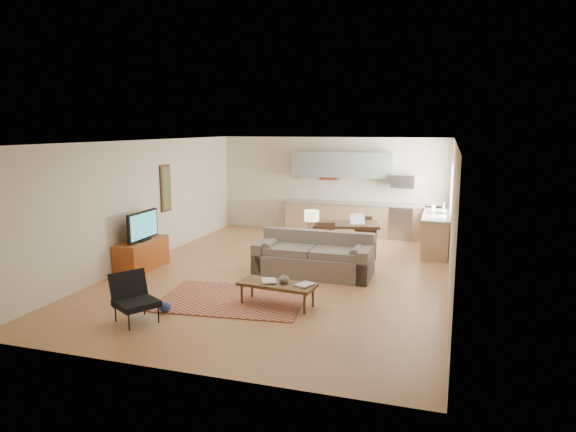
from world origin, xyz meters
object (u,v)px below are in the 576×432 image
(dining_table, at_px, (345,239))
(coffee_table, at_px, (277,294))
(armchair, at_px, (136,298))
(sofa, at_px, (313,255))
(console_table, at_px, (311,248))
(tv_credenza, at_px, (142,255))

(dining_table, bearing_deg, coffee_table, -109.54)
(coffee_table, bearing_deg, armchair, -136.72)
(sofa, distance_m, dining_table, 1.82)
(sofa, bearing_deg, armchair, -119.85)
(coffee_table, distance_m, console_table, 2.84)
(tv_credenza, height_order, console_table, console_table)
(sofa, height_order, dining_table, sofa)
(dining_table, bearing_deg, armchair, -126.78)
(console_table, xyz_separation_m, dining_table, (0.58, 0.91, 0.05))
(armchair, distance_m, tv_credenza, 3.13)
(coffee_table, bearing_deg, tv_credenza, 165.83)
(armchair, distance_m, console_table, 4.51)
(dining_table, bearing_deg, sofa, -112.61)
(console_table, distance_m, dining_table, 1.08)
(coffee_table, bearing_deg, dining_table, 89.84)
(sofa, xyz_separation_m, coffee_table, (-0.13, -1.94, -0.23))
(sofa, relative_size, tv_credenza, 1.83)
(sofa, distance_m, tv_credenza, 3.64)
(armchair, relative_size, tv_credenza, 0.57)
(coffee_table, bearing_deg, console_table, 99.44)
(tv_credenza, bearing_deg, sofa, 10.12)
(sofa, height_order, armchair, sofa)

